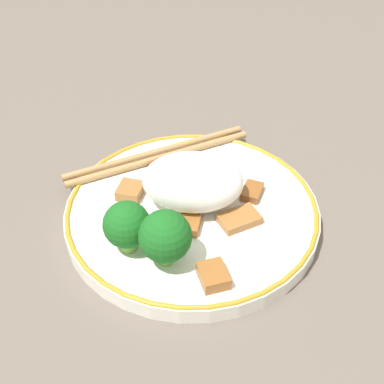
# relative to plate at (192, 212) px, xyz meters

# --- Properties ---
(ground_plane) EXTENTS (3.00, 3.00, 0.00)m
(ground_plane) POSITION_rel_plate_xyz_m (0.00, 0.00, -0.01)
(ground_plane) COLOR #665B51
(plate) EXTENTS (0.25, 0.25, 0.02)m
(plate) POSITION_rel_plate_xyz_m (0.00, 0.00, 0.00)
(plate) COLOR white
(plate) RESTS_ON ground_plane
(rice_mound) EXTENTS (0.10, 0.07, 0.05)m
(rice_mound) POSITION_rel_plate_xyz_m (0.00, 0.01, 0.03)
(rice_mound) COLOR white
(rice_mound) RESTS_ON plate
(broccoli_back_left) EXTENTS (0.04, 0.04, 0.05)m
(broccoli_back_left) POSITION_rel_plate_xyz_m (-0.05, -0.06, 0.03)
(broccoli_back_left) COLOR #72AD4C
(broccoli_back_left) RESTS_ON plate
(broccoli_back_center) EXTENTS (0.05, 0.05, 0.05)m
(broccoli_back_center) POSITION_rel_plate_xyz_m (-0.02, -0.07, 0.04)
(broccoli_back_center) COLOR #72AD4C
(broccoli_back_center) RESTS_ON plate
(meat_near_front) EXTENTS (0.02, 0.03, 0.01)m
(meat_near_front) POSITION_rel_plate_xyz_m (-0.00, -0.02, 0.01)
(meat_near_front) COLOR #995B28
(meat_near_front) RESTS_ON plate
(meat_near_left) EXTENTS (0.03, 0.03, 0.01)m
(meat_near_left) POSITION_rel_plate_xyz_m (0.01, 0.04, 0.01)
(meat_near_left) COLOR #9E6633
(meat_near_left) RESTS_ON plate
(meat_near_right) EXTENTS (0.02, 0.03, 0.01)m
(meat_near_right) POSITION_rel_plate_xyz_m (0.06, 0.02, 0.01)
(meat_near_right) COLOR brown
(meat_near_right) RESTS_ON plate
(meat_near_back) EXTENTS (0.03, 0.03, 0.01)m
(meat_near_back) POSITION_rel_plate_xyz_m (-0.06, 0.01, 0.01)
(meat_near_back) COLOR #9E6633
(meat_near_back) RESTS_ON plate
(meat_on_rice_edge) EXTENTS (0.05, 0.04, 0.01)m
(meat_on_rice_edge) POSITION_rel_plate_xyz_m (0.05, -0.02, 0.01)
(meat_on_rice_edge) COLOR #9E6633
(meat_on_rice_edge) RESTS_ON plate
(meat_mid_left) EXTENTS (0.04, 0.04, 0.01)m
(meat_mid_left) POSITION_rel_plate_xyz_m (-0.03, 0.05, 0.01)
(meat_mid_left) COLOR brown
(meat_mid_left) RESTS_ON plate
(meat_mid_right) EXTENTS (0.03, 0.03, 0.01)m
(meat_mid_right) POSITION_rel_plate_xyz_m (0.03, -0.09, 0.01)
(meat_mid_right) COLOR #995B28
(meat_mid_right) RESTS_ON plate
(chopsticks) EXTENTS (0.19, 0.12, 0.01)m
(chopsticks) POSITION_rel_plate_xyz_m (-0.04, 0.08, 0.01)
(chopsticks) COLOR #AD8451
(chopsticks) RESTS_ON plate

